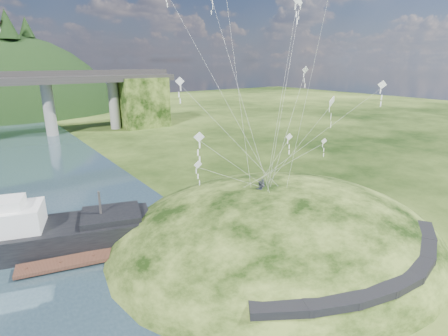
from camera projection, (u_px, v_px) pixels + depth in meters
ground at (227, 269)px, 30.28m from camera, size 320.00×320.00×0.00m
grass_hill at (277, 248)px, 36.72m from camera, size 36.00×32.00×13.00m
footpath at (383, 273)px, 26.23m from camera, size 22.29×5.84×0.83m
work_barge at (36, 233)px, 32.88m from camera, size 21.14×11.38×7.14m
wooden_dock at (94, 257)px, 31.44m from camera, size 12.68×4.79×0.90m
kite_flyers at (261, 180)px, 35.19m from camera, size 1.34×0.83×1.76m
kite_swarm at (277, 71)px, 32.15m from camera, size 20.23×17.62×19.97m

